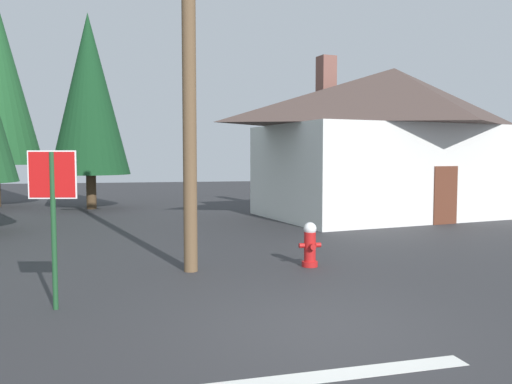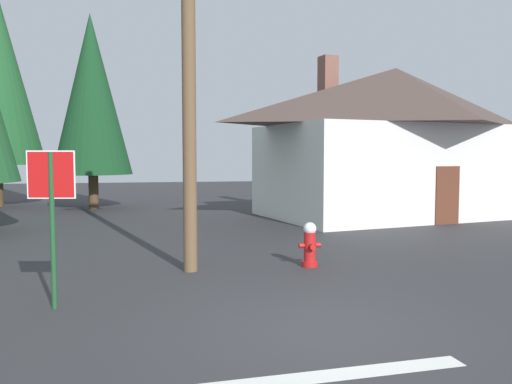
# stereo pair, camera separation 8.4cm
# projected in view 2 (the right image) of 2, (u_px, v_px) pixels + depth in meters

# --- Properties ---
(ground_plane) EXTENTS (80.00, 80.00, 0.10)m
(ground_plane) POSITION_uv_depth(u_px,v_px,m) (318.00, 332.00, 7.20)
(ground_plane) COLOR #2D2D30
(lane_stop_bar) EXTENTS (4.24, 0.52, 0.01)m
(lane_stop_bar) POSITION_uv_depth(u_px,v_px,m) (284.00, 380.00, 5.51)
(lane_stop_bar) COLOR silver
(lane_stop_bar) RESTS_ON ground
(stop_sign_near) EXTENTS (0.73, 0.16, 2.45)m
(stop_sign_near) POSITION_uv_depth(u_px,v_px,m) (52.00, 196.00, 7.98)
(stop_sign_near) COLOR #1E4C28
(stop_sign_near) RESTS_ON ground
(fire_hydrant) EXTENTS (0.48, 0.41, 0.95)m
(fire_hydrant) POSITION_uv_depth(u_px,v_px,m) (310.00, 245.00, 11.13)
(fire_hydrant) COLOR red
(fire_hydrant) RESTS_ON ground
(utility_pole) EXTENTS (1.60, 0.28, 8.92)m
(utility_pole) POSITION_uv_depth(u_px,v_px,m) (189.00, 41.00, 10.41)
(utility_pole) COLOR brown
(utility_pole) RESTS_ON ground
(house) EXTENTS (11.49, 8.13, 6.19)m
(house) POSITION_uv_depth(u_px,v_px,m) (395.00, 140.00, 20.42)
(house) COLOR silver
(house) RESTS_ON ground
(pine_tree_short_left) EXTENTS (3.41, 3.41, 8.53)m
(pine_tree_short_left) POSITION_uv_depth(u_px,v_px,m) (91.00, 95.00, 22.85)
(pine_tree_short_left) COLOR #4C3823
(pine_tree_short_left) RESTS_ON ground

